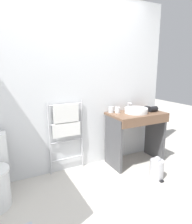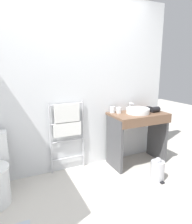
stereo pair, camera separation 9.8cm
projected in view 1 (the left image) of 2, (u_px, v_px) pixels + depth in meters
The scene contains 9 objects.
wall_back at pixel (69, 86), 2.84m from camera, with size 3.18×0.12×2.50m, color silver.
towel_radiator at pixel (66, 124), 2.82m from camera, with size 0.51×0.06×1.04m.
vanity_counter at pixel (136, 130), 3.13m from camera, with size 0.86×0.52×0.82m.
sink_basin at pixel (136, 110), 3.05m from camera, with size 0.35×0.35×0.08m.
faucet at pixel (129, 105), 3.21m from camera, with size 0.02×0.10×0.14m.
cup_near_wall at pixel (111, 110), 3.08m from camera, with size 0.08×0.08×0.10m.
cup_near_edge at pixel (117, 110), 3.06m from camera, with size 0.07×0.07×0.09m.
hair_dryer at pixel (153, 109), 3.16m from camera, with size 0.18×0.18×0.09m.
trash_bin at pixel (157, 169), 2.74m from camera, with size 0.19×0.22×0.33m.
Camera 1 is at (-0.94, -1.35, 1.51)m, focal length 32.00 mm.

